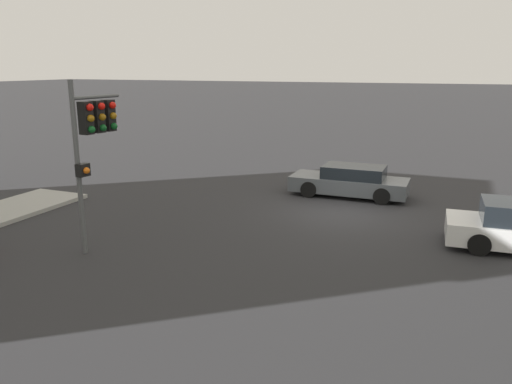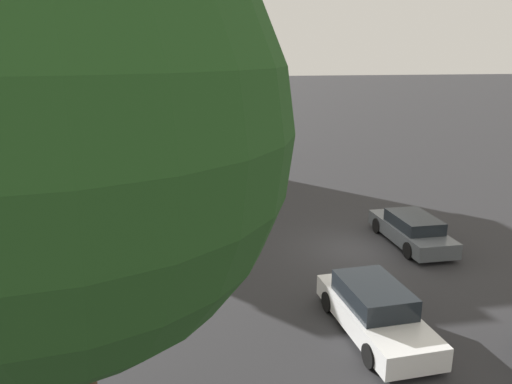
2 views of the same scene
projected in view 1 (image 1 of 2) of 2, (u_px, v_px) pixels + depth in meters
ground_plane at (343, 212)px, 18.33m from camera, size 300.00×300.00×0.00m
traffic_signal at (93, 131)px, 13.93m from camera, size 0.54×1.91×4.85m
crossing_car_0 at (350, 181)px, 20.37m from camera, size 4.71×1.88×1.28m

